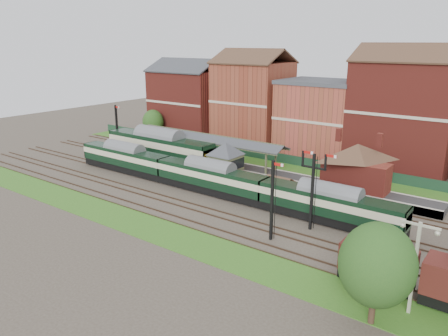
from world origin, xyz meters
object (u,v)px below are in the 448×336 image
Objects in this scene: platform_railcar at (159,146)px; signal_box at (226,164)px; dmu_train at (210,177)px; goods_van_a at (378,262)px; semaphore_bracket at (313,187)px.

signal_box is at bearing -12.02° from platform_railcar.
goods_van_a is at bearing -20.68° from dmu_train.
semaphore_bracket is 0.41× the size of platform_railcar.
platform_railcar is 42.06m from goods_van_a.
dmu_train is 8.53× the size of goods_van_a.
semaphore_bracket is 31.67m from platform_railcar.
semaphore_bracket is 1.46× the size of goods_van_a.
dmu_train is at bearing -90.26° from signal_box.
goods_van_a is (39.10, -15.50, -0.75)m from platform_railcar.
dmu_train is at bearing 159.32° from goods_van_a.
platform_railcar reaches higher than goods_van_a.
semaphore_bracket reaches higher than dmu_train.
signal_box is 15.61m from platform_railcar.
goods_van_a is at bearing -21.63° from platform_railcar.
signal_box is 3.41m from dmu_train.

